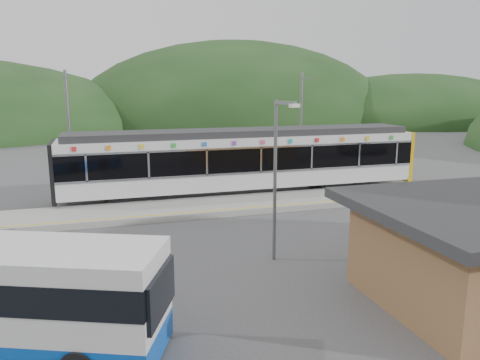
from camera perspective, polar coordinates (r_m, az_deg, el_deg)
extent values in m
plane|color=#4C4C4F|center=(20.76, -0.92, -5.86)|extent=(120.00, 120.00, 0.00)
ellipsoid|color=#1E3D19|center=(76.38, -0.44, 6.92)|extent=(52.00, 39.00, 26.00)
ellipsoid|color=#1E3D19|center=(84.11, 20.25, 6.65)|extent=(44.00, 33.00, 16.00)
cube|color=#9E9E99|center=(23.79, -3.10, -3.22)|extent=(26.00, 3.20, 0.30)
cube|color=yellow|center=(22.53, -2.32, -3.65)|extent=(26.00, 0.10, 0.01)
cube|color=black|center=(25.81, -12.35, -1.95)|extent=(3.20, 2.20, 0.56)
cube|color=black|center=(29.21, 11.80, -0.36)|extent=(3.20, 2.20, 0.56)
cube|color=silver|center=(26.75, 0.48, 0.41)|extent=(20.00, 2.90, 0.92)
cube|color=black|center=(26.55, 0.49, 2.92)|extent=(20.00, 2.96, 1.45)
cube|color=silver|center=(25.25, 1.49, 0.92)|extent=(20.00, 0.05, 0.10)
cube|color=silver|center=(25.04, 1.51, 3.95)|extent=(20.00, 0.05, 0.10)
cube|color=silver|center=(26.42, 0.49, 4.96)|extent=(20.00, 2.90, 0.45)
cube|color=#2D2D30|center=(26.37, 0.49, 5.84)|extent=(19.40, 2.50, 0.36)
cube|color=#E4AF0C|center=(31.10, 18.62, 2.99)|extent=(0.24, 2.92, 3.00)
cube|color=black|center=(25.54, -21.71, 1.01)|extent=(0.20, 2.92, 3.00)
cube|color=silver|center=(23.91, -18.24, 1.37)|extent=(0.10, 0.05, 1.35)
cube|color=silver|center=(24.01, -11.07, 1.78)|extent=(0.10, 0.05, 1.35)
cube|color=silver|center=(24.48, -4.07, 2.16)|extent=(0.10, 0.05, 1.35)
cube|color=silver|center=(25.29, 2.58, 2.48)|extent=(0.10, 0.05, 1.35)
cube|color=silver|center=(26.43, 8.74, 2.75)|extent=(0.10, 0.05, 1.35)
cube|color=silver|center=(27.84, 14.33, 2.97)|extent=(0.10, 0.05, 1.35)
cube|color=silver|center=(29.20, 18.55, 3.12)|extent=(0.10, 0.05, 1.35)
cube|color=red|center=(23.80, -19.59, 3.57)|extent=(0.22, 0.04, 0.22)
cube|color=orange|center=(23.77, -15.73, 3.80)|extent=(0.22, 0.04, 0.22)
cube|color=yellow|center=(23.85, -11.88, 4.01)|extent=(0.22, 0.04, 0.22)
cube|color=green|center=(24.04, -8.07, 4.20)|extent=(0.22, 0.04, 0.22)
cube|color=blue|center=(24.33, -4.34, 4.37)|extent=(0.22, 0.04, 0.22)
cube|color=purple|center=(24.72, -0.70, 4.51)|extent=(0.22, 0.04, 0.22)
cube|color=#E54C8C|center=(25.20, 2.81, 4.64)|extent=(0.22, 0.04, 0.22)
cube|color=#19A5A5|center=(25.78, 6.17, 4.74)|extent=(0.22, 0.04, 0.22)
cube|color=red|center=(26.44, 9.38, 4.82)|extent=(0.22, 0.04, 0.22)
cube|color=orange|center=(27.18, 12.42, 4.89)|extent=(0.22, 0.04, 0.22)
cube|color=yellow|center=(27.99, 15.30, 4.94)|extent=(0.22, 0.04, 0.22)
cube|color=green|center=(28.87, 18.01, 4.97)|extent=(0.22, 0.04, 0.22)
cylinder|color=slate|center=(27.84, -20.08, 5.27)|extent=(0.18, 0.18, 7.00)
cube|color=slate|center=(26.91, -20.63, 11.67)|extent=(0.08, 1.80, 0.08)
cylinder|color=slate|center=(30.43, 7.39, 6.36)|extent=(0.18, 0.18, 7.00)
cube|color=slate|center=(29.58, 8.19, 12.20)|extent=(0.08, 1.80, 0.08)
cylinder|color=black|center=(12.87, -26.36, -16.65)|extent=(1.62, 2.44, 0.79)
cylinder|color=black|center=(11.92, -16.90, -18.26)|extent=(1.62, 2.44, 0.79)
cylinder|color=slate|center=(16.43, 4.28, -0.27)|extent=(0.12, 0.12, 5.72)
cube|color=slate|center=(15.69, 5.00, 9.34)|extent=(0.48, 0.93, 0.12)
cube|color=silver|center=(15.30, 5.60, 8.98)|extent=(0.39, 0.30, 0.12)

